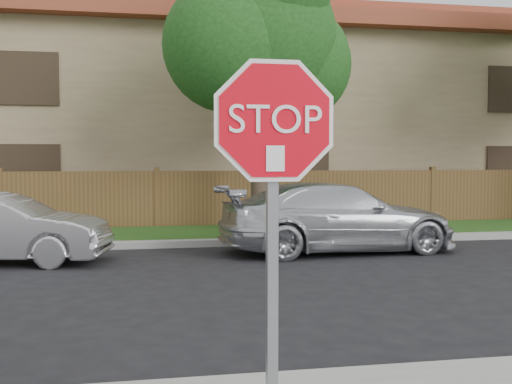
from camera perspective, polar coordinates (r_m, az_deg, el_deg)
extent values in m
cube|color=gray|center=(13.22, -9.12, -4.92)|extent=(70.00, 0.30, 0.15)
cube|color=#1E4714|center=(14.86, -9.27, -4.09)|extent=(70.00, 3.00, 0.12)
cube|color=#53391D|center=(16.38, -9.40, -0.82)|extent=(70.00, 0.12, 1.60)
cube|color=#927A5B|center=(21.97, -9.72, 5.92)|extent=(34.00, 8.00, 6.00)
cube|color=brown|center=(22.36, -9.80, 14.27)|extent=(35.20, 9.20, 0.50)
cube|color=brown|center=(22.49, -9.81, 15.77)|extent=(33.00, 5.50, 0.70)
cylinder|color=#382B21|center=(14.90, 0.35, 3.30)|extent=(0.44, 0.44, 3.92)
sphere|color=#173E13|center=(15.19, 0.35, 14.45)|extent=(3.80, 3.80, 3.80)
sphere|color=#173E13|center=(15.57, 3.47, 12.08)|extent=(3.00, 3.00, 3.00)
sphere|color=#173E13|center=(14.63, -2.52, 13.78)|extent=(3.20, 3.20, 3.20)
cube|color=gray|center=(3.65, 1.53, -7.54)|extent=(0.06, 0.06, 2.30)
cylinder|color=white|center=(3.53, 1.77, 6.79)|extent=(1.01, 0.02, 1.01)
cylinder|color=red|center=(3.51, 1.82, 6.80)|extent=(0.93, 0.02, 0.93)
cube|color=white|center=(3.49, 1.86, 3.21)|extent=(0.11, 0.00, 0.15)
imported|color=silver|center=(12.52, 7.78, -2.41)|extent=(5.05, 2.31, 1.43)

